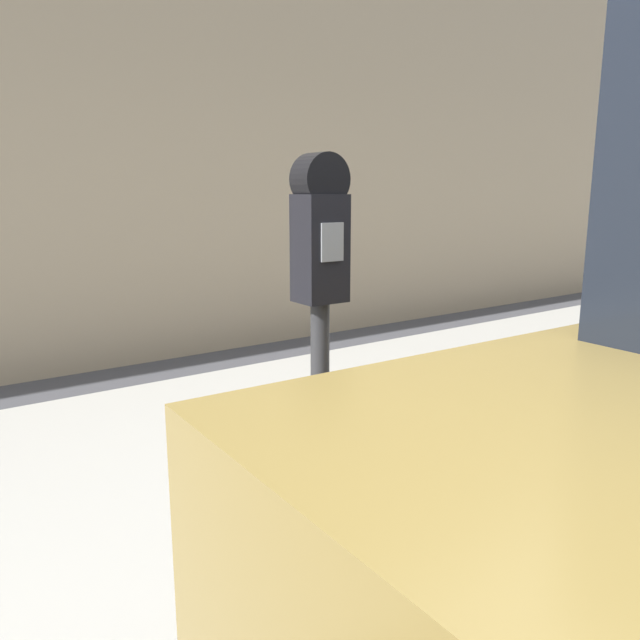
% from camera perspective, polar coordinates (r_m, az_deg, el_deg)
% --- Properties ---
extents(sidewalk, '(24.00, 2.80, 0.12)m').
position_cam_1_polar(sidewalk, '(3.45, -1.02, -11.40)').
color(sidewalk, '#ADAAA3').
rests_on(sidewalk, ground_plane).
extents(building_facade, '(24.00, 0.30, 5.13)m').
position_cam_1_polar(building_facade, '(5.50, -16.97, 23.42)').
color(building_facade, tan).
rests_on(building_facade, ground_plane).
extents(parking_meter, '(0.18, 0.14, 1.43)m').
position_cam_1_polar(parking_meter, '(2.19, 0.01, 3.40)').
color(parking_meter, '#2D2D30').
rests_on(parking_meter, sidewalk).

